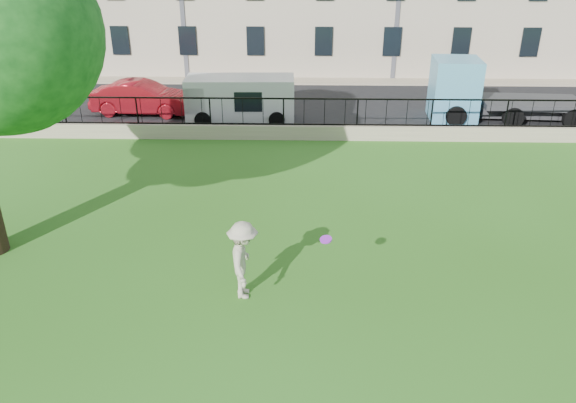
{
  "coord_description": "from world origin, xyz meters",
  "views": [
    {
      "loc": [
        0.74,
        -10.13,
        7.65
      ],
      "look_at": [
        0.39,
        3.5,
        1.16
      ],
      "focal_mm": 35.0,
      "sensor_mm": 36.0,
      "label": 1
    }
  ],
  "objects_px": {
    "red_sedan": "(142,98)",
    "blue_truck": "(505,90)",
    "frisbee": "(326,239)",
    "white_van": "(241,99)",
    "man": "(243,260)"
  },
  "relations": [
    {
      "from": "man",
      "to": "red_sedan",
      "type": "relative_size",
      "value": 0.41
    },
    {
      "from": "frisbee",
      "to": "white_van",
      "type": "bearing_deg",
      "value": 103.51
    },
    {
      "from": "man",
      "to": "white_van",
      "type": "bearing_deg",
      "value": 4.37
    },
    {
      "from": "frisbee",
      "to": "white_van",
      "type": "distance_m",
      "value": 14.14
    },
    {
      "from": "red_sedan",
      "to": "blue_truck",
      "type": "distance_m",
      "value": 16.57
    },
    {
      "from": "man",
      "to": "frisbee",
      "type": "distance_m",
      "value": 1.97
    },
    {
      "from": "frisbee",
      "to": "red_sedan",
      "type": "height_order",
      "value": "frisbee"
    },
    {
      "from": "man",
      "to": "frisbee",
      "type": "xyz_separation_m",
      "value": [
        1.86,
        -0.14,
        0.64
      ]
    },
    {
      "from": "blue_truck",
      "to": "red_sedan",
      "type": "bearing_deg",
      "value": -178.04
    },
    {
      "from": "red_sedan",
      "to": "blue_truck",
      "type": "bearing_deg",
      "value": -87.14
    },
    {
      "from": "red_sedan",
      "to": "white_van",
      "type": "xyz_separation_m",
      "value": [
        4.71,
        -1.0,
        0.23
      ]
    },
    {
      "from": "red_sedan",
      "to": "frisbee",
      "type": "bearing_deg",
      "value": -146.83
    },
    {
      "from": "frisbee",
      "to": "blue_truck",
      "type": "distance_m",
      "value": 16.59
    },
    {
      "from": "red_sedan",
      "to": "white_van",
      "type": "height_order",
      "value": "white_van"
    },
    {
      "from": "man",
      "to": "blue_truck",
      "type": "relative_size",
      "value": 0.29
    }
  ]
}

